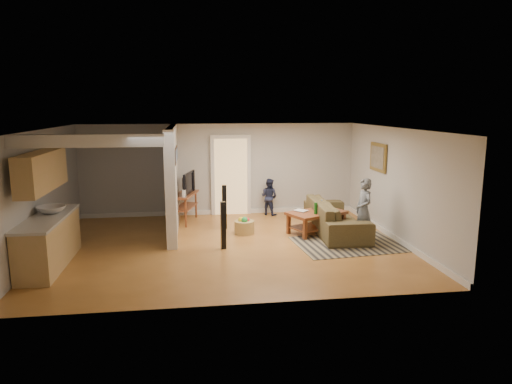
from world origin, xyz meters
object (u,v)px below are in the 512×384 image
Objects in this scene: speaker_left at (223,225)px; toddler at (269,215)px; coffee_table at (317,216)px; toy_basket at (244,226)px; tv_console at (185,196)px; speaker_right at (224,207)px; sofa at (335,232)px; child at (362,240)px.

speaker_left is 1.00× the size of toddler.
toy_basket is (-1.70, 0.16, -0.23)m from coffee_table.
toy_basket is (1.38, -1.30, -0.51)m from tv_console.
speaker_right reaches higher than coffee_table.
toddler is at bearing 34.66° from sofa.
coffee_table is at bearing -138.04° from child.
tv_console is 1.24m from speaker_right.
toy_basket is at bearing 174.72° from coffee_table.
toddler is (1.46, 2.90, -0.51)m from speaker_left.
sofa is 2.18m from toy_basket.
toddler is at bearing 51.46° from speaker_right.
toddler is (2.27, 0.51, -0.69)m from tv_console.
sofa is 1.70× the size of coffee_table.
speaker_left is 3.17m from child.
tv_console reaches higher than toy_basket.
sofa is 5.49× the size of toy_basket.
coffee_table is 2.46m from speaker_left.
sofa is at bearing -157.74° from child.
speaker_right is (0.14, 1.60, 0.04)m from speaker_left.
tv_console is at bearing 52.67° from toddler.
child is at bearing -149.03° from sofa.
speaker_left is at bearing -56.78° from tv_console.
child reaches higher than toy_basket.
sofa is 0.83m from child.
toddler is (-1.27, 2.00, 0.00)m from sofa.
toy_basket is 0.34× the size of child.
speaker_right reaches higher than toy_basket.
coffee_table is at bearing 14.07° from speaker_left.
speaker_right reaches higher than sofa.
coffee_table is at bearing -10.42° from speaker_right.
speaker_left is at bearing -117.45° from toy_basket.
tv_console is at bearing -125.85° from child.
speaker_right is at bearing 162.63° from coffee_table.
sofa is at bearing -8.32° from tv_console.
toy_basket is 2.73m from child.
speaker_right is at bearing 130.11° from toy_basket.
sofa is at bearing -3.80° from coffee_table.
coffee_table is 3.42m from tv_console.
child reaches higher than sofa.
child is (0.86, -0.76, -0.40)m from coffee_table.
toddler is at bearing 27.14° from tv_console.
coffee_table is 3.23× the size of toy_basket.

